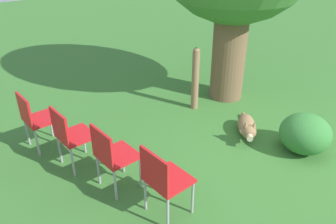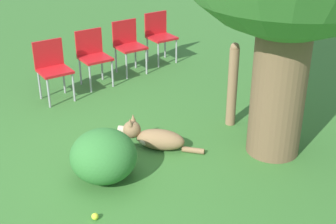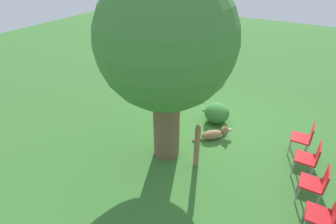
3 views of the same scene
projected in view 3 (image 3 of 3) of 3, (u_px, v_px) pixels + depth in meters
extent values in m
plane|color=#38702D|center=(213.00, 132.00, 7.25)|extent=(30.00, 30.00, 0.00)
cylinder|color=brown|center=(166.00, 118.00, 6.00)|extent=(0.62, 0.62, 2.04)
sphere|color=#427F38|center=(166.00, 41.00, 5.06)|extent=(2.81, 2.81, 2.81)
ellipsoid|color=olive|center=(212.00, 135.00, 6.95)|extent=(0.62, 0.60, 0.25)
ellipsoid|color=#C6B293|center=(218.00, 134.00, 6.99)|extent=(0.31, 0.31, 0.15)
sphere|color=olive|center=(225.00, 130.00, 6.97)|extent=(0.30, 0.30, 0.21)
cylinder|color=#C6B293|center=(229.00, 130.00, 7.00)|extent=(0.13, 0.13, 0.09)
cone|color=olive|center=(225.00, 125.00, 6.95)|extent=(0.07, 0.07, 0.10)
cone|color=olive|center=(227.00, 128.00, 6.85)|extent=(0.07, 0.07, 0.10)
cylinder|color=olive|center=(198.00, 139.00, 6.92)|extent=(0.24, 0.23, 0.07)
cylinder|color=#846647|center=(197.00, 147.00, 5.89)|extent=(0.13, 0.13, 1.05)
sphere|color=#846647|center=(198.00, 127.00, 5.61)|extent=(0.11, 0.11, 0.11)
cube|color=red|center=(301.00, 138.00, 6.29)|extent=(0.42, 0.44, 0.04)
cube|color=red|center=(312.00, 133.00, 6.09)|extent=(0.04, 0.44, 0.40)
cylinder|color=#99999E|center=(289.00, 148.00, 6.34)|extent=(0.03, 0.03, 0.44)
cylinder|color=#99999E|center=(291.00, 139.00, 6.63)|extent=(0.03, 0.03, 0.44)
cylinder|color=#99999E|center=(305.00, 153.00, 6.19)|extent=(0.03, 0.03, 0.44)
cylinder|color=#99999E|center=(307.00, 144.00, 6.48)|extent=(0.03, 0.03, 0.44)
cube|color=red|center=(306.00, 158.00, 5.68)|extent=(0.42, 0.44, 0.04)
cube|color=red|center=(318.00, 153.00, 5.48)|extent=(0.04, 0.44, 0.40)
cylinder|color=#99999E|center=(293.00, 169.00, 5.73)|extent=(0.03, 0.03, 0.44)
cylinder|color=#99999E|center=(295.00, 159.00, 6.02)|extent=(0.03, 0.03, 0.44)
cylinder|color=#99999E|center=(311.00, 175.00, 5.58)|extent=(0.03, 0.03, 0.44)
cylinder|color=#99999E|center=(312.00, 164.00, 5.87)|extent=(0.03, 0.03, 0.44)
cube|color=red|center=(311.00, 183.00, 5.07)|extent=(0.42, 0.44, 0.04)
cube|color=red|center=(326.00, 179.00, 4.87)|extent=(0.04, 0.44, 0.40)
cylinder|color=#99999E|center=(297.00, 195.00, 5.12)|extent=(0.03, 0.03, 0.44)
cylinder|color=#99999E|center=(299.00, 182.00, 5.41)|extent=(0.03, 0.03, 0.44)
cylinder|color=#99999E|center=(318.00, 202.00, 4.97)|extent=(0.03, 0.03, 0.44)
cylinder|color=#99999E|center=(319.00, 189.00, 5.26)|extent=(0.03, 0.03, 0.44)
cube|color=red|center=(319.00, 215.00, 4.46)|extent=(0.42, 0.44, 0.04)
cube|color=red|center=(336.00, 212.00, 4.26)|extent=(0.04, 0.44, 0.40)
cylinder|color=#99999E|center=(305.00, 211.00, 4.80)|extent=(0.03, 0.03, 0.44)
cylinder|color=#99999E|center=(327.00, 220.00, 4.65)|extent=(0.03, 0.03, 0.44)
sphere|color=#CCE033|center=(203.00, 109.00, 8.24)|extent=(0.07, 0.07, 0.07)
ellipsoid|color=#337533|center=(217.00, 113.00, 7.58)|extent=(0.71, 0.71, 0.57)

